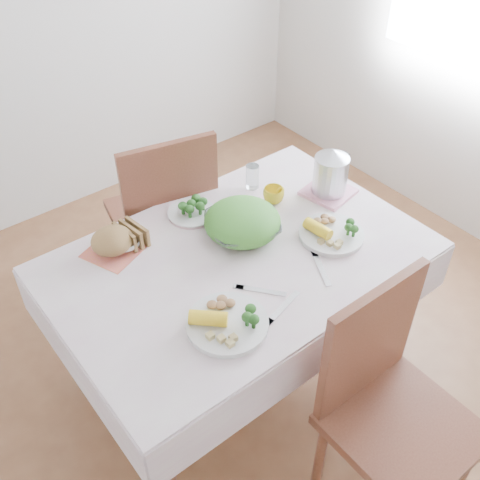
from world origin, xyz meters
TOP-DOWN VIEW (x-y plane):
  - floor at (0.00, 0.00)m, footprint 3.60×3.60m
  - dining_table at (0.00, 0.00)m, footprint 1.40×0.90m
  - tablecloth at (0.00, 0.00)m, footprint 1.50×1.00m
  - chair_near at (0.07, -0.85)m, footprint 0.47×0.47m
  - chair_far at (0.05, 0.71)m, footprint 0.57×0.57m
  - salad_bowl at (0.10, 0.10)m, footprint 0.38×0.38m
  - dinner_plate_left at (-0.27, -0.27)m, footprint 0.40×0.40m
  - dinner_plate_right at (0.38, -0.15)m, footprint 0.34×0.34m
  - broccoli_plate at (0.00, 0.34)m, footprint 0.27×0.27m
  - napkin at (-0.39, 0.34)m, footprint 0.27×0.27m
  - bread_loaf at (-0.39, 0.34)m, footprint 0.20×0.19m
  - fruit_bowl at (-0.33, 0.34)m, footprint 0.17×0.17m
  - yellow_mug at (0.35, 0.19)m, footprint 0.10×0.10m
  - glass_tumbler at (0.35, 0.34)m, footprint 0.07×0.07m
  - pink_tray at (0.59, 0.08)m, footprint 0.24×0.24m
  - electric_kettle at (0.59, 0.08)m, footprint 0.16×0.16m
  - fork_left at (-0.06, -0.21)m, footprint 0.14×0.17m
  - fork_right at (0.21, -0.26)m, footprint 0.11×0.19m
  - knife at (-0.05, -0.33)m, footprint 0.20×0.07m

SIDE VIEW (x-z plane):
  - floor at x=0.00m, z-range 0.00..0.00m
  - dining_table at x=0.00m, z-range 0.00..0.75m
  - chair_near at x=0.07m, z-range -0.05..0.98m
  - chair_far at x=0.05m, z-range -0.06..0.99m
  - tablecloth at x=0.00m, z-range 0.75..0.76m
  - napkin at x=-0.39m, z-range 0.76..0.77m
  - fork_left at x=-0.06m, z-range 0.76..0.77m
  - fork_right at x=0.21m, z-range 0.76..0.77m
  - knife at x=-0.05m, z-range 0.76..0.77m
  - pink_tray at x=0.59m, z-range 0.76..0.78m
  - broccoli_plate at x=0.00m, z-range 0.76..0.78m
  - dinner_plate_left at x=-0.27m, z-range 0.76..0.79m
  - dinner_plate_right at x=0.38m, z-range 0.76..0.78m
  - fruit_bowl at x=-0.33m, z-range 0.76..0.81m
  - salad_bowl at x=0.10m, z-range 0.76..0.84m
  - yellow_mug at x=0.35m, z-range 0.76..0.84m
  - bread_loaf at x=-0.39m, z-range 0.77..0.87m
  - glass_tumbler at x=0.35m, z-range 0.77..0.89m
  - electric_kettle at x=0.59m, z-range 0.77..0.99m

